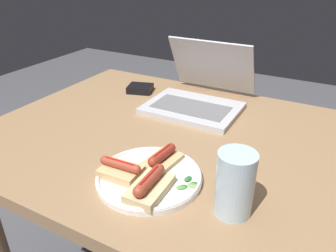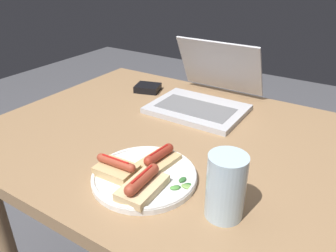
{
  "view_description": "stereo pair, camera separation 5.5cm",
  "coord_description": "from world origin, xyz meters",
  "px_view_note": "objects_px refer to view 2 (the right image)",
  "views": [
    {
      "loc": [
        0.43,
        -0.75,
        1.21
      ],
      "look_at": [
        0.05,
        -0.06,
        0.81
      ],
      "focal_mm": 35.0,
      "sensor_mm": 36.0,
      "label": 1
    },
    {
      "loc": [
        0.47,
        -0.72,
        1.21
      ],
      "look_at": [
        0.05,
        -0.06,
        0.81
      ],
      "focal_mm": 35.0,
      "sensor_mm": 36.0,
      "label": 2
    }
  ],
  "objects_px": {
    "plate": "(144,176)",
    "external_drive": "(148,88)",
    "drinking_glass": "(226,187)",
    "laptop": "(204,96)"
  },
  "relations": [
    {
      "from": "laptop",
      "to": "plate",
      "type": "xyz_separation_m",
      "value": [
        0.08,
        -0.45,
        -0.03
      ]
    },
    {
      "from": "plate",
      "to": "external_drive",
      "type": "height_order",
      "value": "external_drive"
    },
    {
      "from": "drinking_glass",
      "to": "external_drive",
      "type": "relative_size",
      "value": 1.27
    },
    {
      "from": "laptop",
      "to": "drinking_glass",
      "type": "height_order",
      "value": "laptop"
    },
    {
      "from": "plate",
      "to": "external_drive",
      "type": "distance_m",
      "value": 0.57
    },
    {
      "from": "drinking_glass",
      "to": "external_drive",
      "type": "height_order",
      "value": "drinking_glass"
    },
    {
      "from": "plate",
      "to": "laptop",
      "type": "bearing_deg",
      "value": 99.61
    },
    {
      "from": "laptop",
      "to": "drinking_glass",
      "type": "distance_m",
      "value": 0.54
    },
    {
      "from": "laptop",
      "to": "external_drive",
      "type": "bearing_deg",
      "value": 175.89
    },
    {
      "from": "laptop",
      "to": "external_drive",
      "type": "relative_size",
      "value": 3.03
    }
  ]
}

